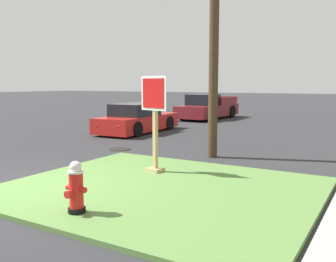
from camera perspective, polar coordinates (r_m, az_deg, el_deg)
The scene contains 7 objects.
ground_plane at distance 8.08m, azimuth -21.34°, elevation -8.24°, with size 160.00×160.00×0.00m, color #2B2B2D.
grass_corner_patch at distance 7.41m, azimuth -1.22°, elevation -8.81°, with size 5.86×5.10×0.08m, color #567F3D.
fire_hydrant at distance 6.05m, azimuth -13.87°, elevation -8.54°, with size 0.38×0.34×0.82m.
stop_sign at distance 8.47m, azimuth -2.05°, elevation 0.96°, with size 0.76×0.35×2.18m.
manhole_cover at distance 12.09m, azimuth -7.38°, elevation -2.75°, with size 0.70×0.70×0.02m, color black.
parked_sedan_red at distance 16.28m, azimuth -4.71°, elevation 1.74°, with size 1.99×4.52×1.25m.
pickup_truck_maroon at distance 22.56m, azimuth 6.02°, elevation 3.43°, with size 2.16×5.07×1.48m.
Camera 1 is at (6.19, -4.76, 2.08)m, focal length 39.93 mm.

